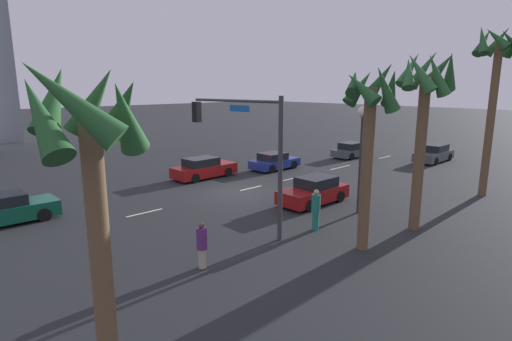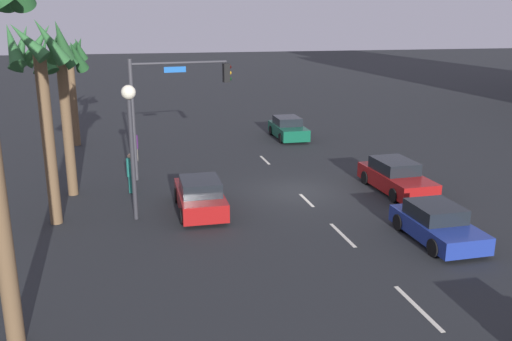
{
  "view_description": "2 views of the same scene",
  "coord_description": "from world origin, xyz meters",
  "px_view_note": "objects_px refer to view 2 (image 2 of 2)",
  "views": [
    {
      "loc": [
        15.64,
        18.39,
        6.4
      ],
      "look_at": [
        -0.11,
        1.75,
        1.6
      ],
      "focal_mm": 28.46,
      "sensor_mm": 36.0,
      "label": 1
    },
    {
      "loc": [
        -23.33,
        7.69,
        7.86
      ],
      "look_at": [
        -0.95,
        2.24,
        1.44
      ],
      "focal_mm": 38.27,
      "sensor_mm": 36.0,
      "label": 2
    }
  ],
  "objects_px": {
    "pedestrian_1": "(135,146)",
    "palm_tree_2": "(62,78)",
    "streetlamp": "(131,125)",
    "traffic_signal": "(168,97)",
    "car_1": "(437,224)",
    "car_2": "(200,196)",
    "car_4": "(396,177)",
    "pedestrian_0": "(131,172)",
    "palm_tree_0": "(70,63)",
    "palm_tree_1": "(41,72)",
    "car_0": "(288,129)"
  },
  "relations": [
    {
      "from": "streetlamp",
      "to": "palm_tree_2",
      "type": "relative_size",
      "value": 0.74
    },
    {
      "from": "palm_tree_0",
      "to": "palm_tree_2",
      "type": "bearing_deg",
      "value": -177.01
    },
    {
      "from": "palm_tree_0",
      "to": "streetlamp",
      "type": "bearing_deg",
      "value": -167.27
    },
    {
      "from": "car_0",
      "to": "car_1",
      "type": "height_order",
      "value": "car_0"
    },
    {
      "from": "car_1",
      "to": "traffic_signal",
      "type": "relative_size",
      "value": 0.67
    },
    {
      "from": "streetlamp",
      "to": "palm_tree_2",
      "type": "xyz_separation_m",
      "value": [
        3.93,
        2.75,
        1.5
      ]
    },
    {
      "from": "car_1",
      "to": "pedestrian_1",
      "type": "relative_size",
      "value": 2.37
    },
    {
      "from": "traffic_signal",
      "to": "pedestrian_1",
      "type": "distance_m",
      "value": 5.2
    },
    {
      "from": "pedestrian_0",
      "to": "palm_tree_2",
      "type": "xyz_separation_m",
      "value": [
        0.33,
        2.68,
        4.38
      ]
    },
    {
      "from": "car_1",
      "to": "pedestrian_1",
      "type": "xyz_separation_m",
      "value": [
        14.47,
        10.42,
        0.27
      ]
    },
    {
      "from": "traffic_signal",
      "to": "pedestrian_0",
      "type": "xyz_separation_m",
      "value": [
        -2.32,
        2.03,
        -3.12
      ]
    },
    {
      "from": "traffic_signal",
      "to": "pedestrian_1",
      "type": "bearing_deg",
      "value": 24.59
    },
    {
      "from": "streetlamp",
      "to": "car_0",
      "type": "bearing_deg",
      "value": -38.0
    },
    {
      "from": "pedestrian_1",
      "to": "palm_tree_2",
      "type": "distance_m",
      "value": 7.86
    },
    {
      "from": "car_1",
      "to": "traffic_signal",
      "type": "xyz_separation_m",
      "value": [
        10.75,
        8.72,
        3.5
      ]
    },
    {
      "from": "palm_tree_0",
      "to": "car_1",
      "type": "bearing_deg",
      "value": -144.35
    },
    {
      "from": "palm_tree_1",
      "to": "palm_tree_0",
      "type": "bearing_deg",
      "value": 0.8
    },
    {
      "from": "car_4",
      "to": "car_2",
      "type": "bearing_deg",
      "value": 93.96
    },
    {
      "from": "pedestrian_1",
      "to": "palm_tree_2",
      "type": "bearing_deg",
      "value": 152.21
    },
    {
      "from": "car_4",
      "to": "streetlamp",
      "type": "height_order",
      "value": "streetlamp"
    },
    {
      "from": "car_2",
      "to": "car_0",
      "type": "bearing_deg",
      "value": -30.83
    },
    {
      "from": "car_2",
      "to": "palm_tree_2",
      "type": "relative_size",
      "value": 0.58
    },
    {
      "from": "car_4",
      "to": "palm_tree_2",
      "type": "height_order",
      "value": "palm_tree_2"
    },
    {
      "from": "car_4",
      "to": "palm_tree_1",
      "type": "bearing_deg",
      "value": 92.61
    },
    {
      "from": "car_2",
      "to": "pedestrian_0",
      "type": "distance_m",
      "value": 4.31
    },
    {
      "from": "car_4",
      "to": "traffic_signal",
      "type": "xyz_separation_m",
      "value": [
        4.98,
        10.08,
        3.43
      ]
    },
    {
      "from": "car_0",
      "to": "palm_tree_1",
      "type": "height_order",
      "value": "palm_tree_1"
    },
    {
      "from": "traffic_signal",
      "to": "palm_tree_2",
      "type": "xyz_separation_m",
      "value": [
        -1.99,
        4.71,
        1.27
      ]
    },
    {
      "from": "palm_tree_0",
      "to": "palm_tree_1",
      "type": "bearing_deg",
      "value": -179.2
    },
    {
      "from": "car_2",
      "to": "car_4",
      "type": "relative_size",
      "value": 0.92
    },
    {
      "from": "car_4",
      "to": "car_0",
      "type": "bearing_deg",
      "value": 6.73
    },
    {
      "from": "car_2",
      "to": "pedestrian_0",
      "type": "xyz_separation_m",
      "value": [
        3.31,
        2.75,
        0.32
      ]
    },
    {
      "from": "pedestrian_0",
      "to": "palm_tree_2",
      "type": "bearing_deg",
      "value": 83.08
    },
    {
      "from": "pedestrian_1",
      "to": "palm_tree_1",
      "type": "relative_size",
      "value": 0.21
    },
    {
      "from": "car_1",
      "to": "pedestrian_0",
      "type": "relative_size",
      "value": 2.13
    },
    {
      "from": "car_4",
      "to": "palm_tree_0",
      "type": "relative_size",
      "value": 0.67
    },
    {
      "from": "car_4",
      "to": "pedestrian_0",
      "type": "distance_m",
      "value": 12.4
    },
    {
      "from": "pedestrian_1",
      "to": "car_2",
      "type": "bearing_deg",
      "value": -165.49
    },
    {
      "from": "traffic_signal",
      "to": "pedestrian_0",
      "type": "height_order",
      "value": "traffic_signal"
    },
    {
      "from": "pedestrian_0",
      "to": "palm_tree_0",
      "type": "height_order",
      "value": "palm_tree_0"
    },
    {
      "from": "car_0",
      "to": "palm_tree_0",
      "type": "relative_size",
      "value": 0.62
    },
    {
      "from": "traffic_signal",
      "to": "pedestrian_0",
      "type": "bearing_deg",
      "value": 138.79
    },
    {
      "from": "car_1",
      "to": "palm_tree_1",
      "type": "relative_size",
      "value": 0.5
    },
    {
      "from": "traffic_signal",
      "to": "streetlamp",
      "type": "relative_size",
      "value": 1.11
    },
    {
      "from": "palm_tree_1",
      "to": "traffic_signal",
      "type": "bearing_deg",
      "value": -41.82
    },
    {
      "from": "car_1",
      "to": "car_0",
      "type": "bearing_deg",
      "value": 0.38
    },
    {
      "from": "car_4",
      "to": "palm_tree_0",
      "type": "height_order",
      "value": "palm_tree_0"
    },
    {
      "from": "car_0",
      "to": "palm_tree_1",
      "type": "xyz_separation_m",
      "value": [
        -13.25,
        13.67,
        5.31
      ]
    },
    {
      "from": "car_4",
      "to": "pedestrian_1",
      "type": "xyz_separation_m",
      "value": [
        8.69,
        11.78,
        0.21
      ]
    },
    {
      "from": "car_2",
      "to": "pedestrian_1",
      "type": "height_order",
      "value": "pedestrian_1"
    }
  ]
}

